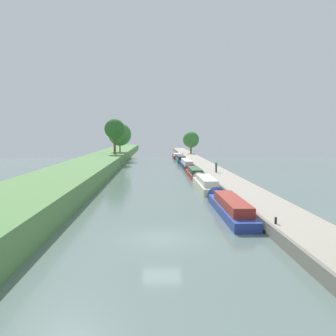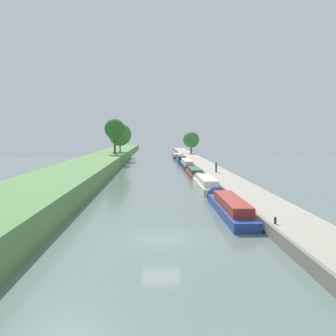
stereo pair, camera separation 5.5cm
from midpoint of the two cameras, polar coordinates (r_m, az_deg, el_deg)
The scene contains 15 objects.
ground_plane at distance 24.13m, azimuth -1.05°, elevation -11.00°, with size 160.00×160.00×0.00m, color slate.
right_towpath at distance 25.92m, azimuth 20.40°, elevation -9.26°, with size 4.08×260.00×0.80m.
stone_quay at distance 25.18m, azimuth 15.79°, elevation -9.50°, with size 0.25×260.00×0.85m.
narrowboat_blue at distance 31.91m, azimuth 9.44°, elevation -5.86°, with size 1.96×13.20×2.08m.
narrowboat_cream at distance 46.10m, azimuth 5.76°, elevation -2.35°, with size 2.01×12.68×2.08m.
narrowboat_red at distance 59.55m, azimuth 4.05°, elevation -0.66°, with size 2.01×12.16×1.98m.
narrowboat_navy at distance 74.19m, azimuth 2.84°, elevation 0.65°, with size 1.81×16.36×2.12m.
narrowboat_teal at distance 89.60m, azimuth 1.97°, elevation 1.42°, with size 2.07×11.43×2.11m.
narrowboat_maroon at distance 101.59m, azimuth 1.39°, elevation 1.87°, with size 2.18×10.66×2.07m.
tree_rightbank_midnear at distance 111.63m, azimuth 3.59°, elevation 4.44°, with size 4.91×4.91×6.63m.
tree_leftbank_downstream at distance 92.52m, azimuth -7.54°, elevation 5.20°, with size 5.69×5.69×7.24m.
tree_leftbank_upstream at distance 83.46m, azimuth -8.36°, elevation 6.02°, with size 4.52×4.52×7.94m.
person_walking at distance 57.04m, azimuth 7.49°, elevation 0.19°, with size 0.34×0.34×1.66m.
mooring_bollard_near at distance 25.63m, azimuth 16.39°, elevation -7.86°, with size 0.16×0.16×0.45m.
mooring_bollard_far at distance 106.05m, azimuth 2.29°, elevation 2.27°, with size 0.16×0.16×0.45m.
Camera 1 is at (-0.42, -23.14, 6.81)m, focal length 39.11 mm.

